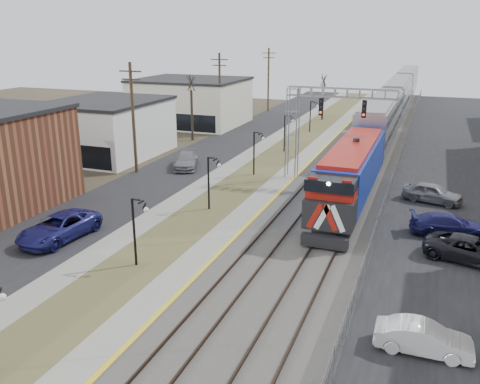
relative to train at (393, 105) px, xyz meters
The scene contains 22 objects.
ground 58.25m from the train, 95.42° to the right, with size 160.00×160.00×0.00m, color #473D2D.
street_west 28.68m from the train, 126.56° to the right, with size 7.00×120.00×0.04m, color black.
sidewalk 26.27m from the train, 118.61° to the right, with size 2.00×120.00×0.08m, color gray.
grass_median 24.98m from the train, 112.51° to the right, with size 4.00×120.00×0.06m, color #50532C.
platform 23.99m from the train, 105.83° to the right, with size 2.00×120.00×0.24m, color gray.
ballast_bed 23.14m from the train, 93.74° to the right, with size 8.00×120.00×0.20m, color #595651.
platform_edge 23.75m from the train, 103.78° to the right, with size 0.24×120.00×0.01m, color gold.
track_near 23.34m from the train, 98.68° to the right, with size 1.58×120.00×0.15m.
track_far 23.07m from the train, 90.00° to the right, with size 1.58×120.00×0.15m.
train is the anchor object (origin of this frame).
signal_gantry 30.35m from the train, 98.14° to the right, with size 9.00×1.07×8.15m.
lampposts 40.77m from the train, 103.48° to the right, with size 0.14×62.14×4.00m.
utility_poles 38.58m from the train, 121.28° to the right, with size 0.28×80.28×10.00m.
fence 23.18m from the train, 83.28° to the right, with size 0.04×120.00×1.60m, color gray.
buildings_west 42.88m from the train, 128.17° to the right, with size 14.00×67.00×7.00m.
bare_trees 26.29m from the train, 133.70° to the right, with size 12.30×42.30×5.95m.
car_lot_b 53.12m from the train, 83.73° to the right, with size 1.36×3.89×1.28m, color white.
car_lot_c 43.58m from the train, 79.30° to the right, with size 2.39×5.17×1.44m, color black.
car_lot_d 39.62m from the train, 79.91° to the right, with size 1.96×4.83×1.40m, color #17164F.
car_lot_e 33.00m from the train, 79.78° to the right, with size 1.76×4.38×1.49m, color slate.
car_street_a 51.01m from the train, 108.31° to the right, with size 2.62×5.68×1.58m, color navy.
car_street_b 34.08m from the train, 118.87° to the right, with size 2.03×5.00×1.45m, color gray.
Camera 1 is at (10.63, -14.17, 12.62)m, focal length 38.00 mm.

